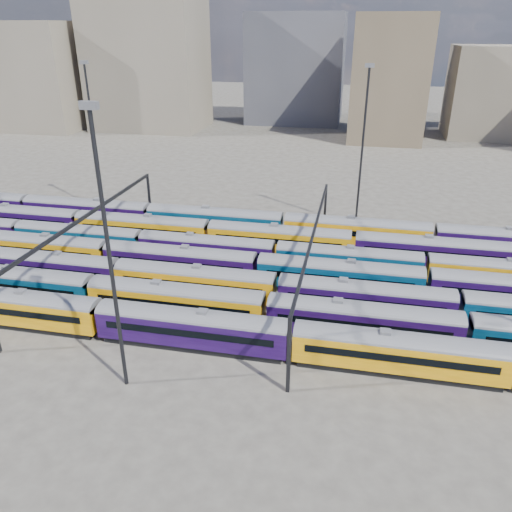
% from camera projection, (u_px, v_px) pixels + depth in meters
% --- Properties ---
extents(ground, '(500.00, 500.00, 0.00)m').
position_uv_depth(ground, '(235.00, 282.00, 65.51)').
color(ground, '#403C36').
rests_on(ground, ground).
extents(rake_0, '(123.05, 3.00, 5.05)m').
position_uv_depth(rake_0, '(100.00, 314.00, 53.11)').
color(rake_0, black).
rests_on(rake_0, ground).
extents(rake_1, '(123.81, 3.02, 5.08)m').
position_uv_depth(rake_1, '(266.00, 307.00, 54.37)').
color(rake_1, black).
rests_on(rake_1, ground).
extents(rake_2, '(121.57, 2.97, 4.99)m').
position_uv_depth(rake_2, '(117.00, 271.00, 62.54)').
color(rake_2, black).
rests_on(rake_2, ground).
extents(rake_3, '(145.66, 3.04, 5.12)m').
position_uv_depth(rake_3, '(180.00, 258.00, 65.76)').
color(rake_3, black).
rests_on(rake_3, ground).
extents(rake_4, '(137.02, 2.86, 4.81)m').
position_uv_depth(rake_4, '(348.00, 258.00, 66.23)').
color(rake_4, black).
rests_on(rake_4, ground).
extents(rake_5, '(105.90, 3.10, 5.23)m').
position_uv_depth(rake_5, '(142.00, 226.00, 76.41)').
color(rake_5, black).
rests_on(rake_5, ground).
extents(rake_6, '(132.08, 3.22, 5.43)m').
position_uv_depth(rake_6, '(284.00, 224.00, 76.89)').
color(rake_6, black).
rests_on(rake_6, ground).
extents(gantry_1, '(0.35, 40.35, 8.03)m').
position_uv_depth(gantry_1, '(88.00, 222.00, 66.37)').
color(gantry_1, black).
rests_on(gantry_1, ground).
extents(gantry_2, '(0.35, 40.35, 8.03)m').
position_uv_depth(gantry_2, '(313.00, 240.00, 60.81)').
color(gantry_2, black).
rests_on(gantry_2, ground).
extents(mast_1, '(1.40, 0.50, 25.60)m').
position_uv_depth(mast_1, '(93.00, 133.00, 84.77)').
color(mast_1, black).
rests_on(mast_1, ground).
extents(mast_2, '(1.40, 0.50, 25.60)m').
position_uv_depth(mast_2, '(108.00, 248.00, 41.02)').
color(mast_2, black).
rests_on(mast_2, ground).
extents(mast_3, '(1.40, 0.50, 25.60)m').
position_uv_depth(mast_3, '(363.00, 142.00, 78.21)').
color(mast_3, black).
rests_on(mast_3, ground).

